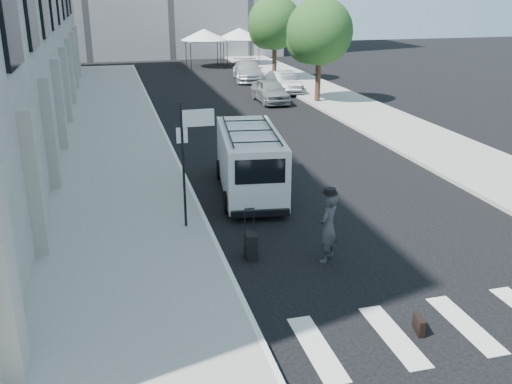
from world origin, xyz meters
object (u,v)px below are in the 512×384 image
suitcase (251,246)px  cargo_van (249,160)px  parked_car_a (270,91)px  businessman (328,227)px  briefcase (419,325)px  parked_car_b (284,82)px  parked_car_c (248,71)px

suitcase → cargo_van: (1.17, 4.84, 0.76)m
cargo_van → parked_car_a: (5.09, 15.14, -0.41)m
businessman → briefcase: (0.60, -3.43, -0.73)m
parked_car_b → parked_car_c: bearing=100.1°
suitcase → parked_car_b: 24.35m
cargo_van → parked_car_b: cargo_van is taller
parked_car_c → parked_car_a: bearing=-87.2°
briefcase → cargo_van: cargo_van is taller
businessman → cargo_van: bearing=-127.1°
briefcase → parked_car_c: bearing=94.2°
businessman → suitcase: businessman is taller
businessman → briefcase: bearing=56.2°
businessman → parked_car_a: businessman is taller
briefcase → businessman: bearing=112.1°
parked_car_c → businessman: bearing=-92.2°
businessman → cargo_van: size_ratio=0.32×
businessman → briefcase: businessman is taller
briefcase → suitcase: suitcase is taller
parked_car_b → cargo_van: bearing=-110.9°
suitcase → parked_car_c: (7.04, 28.63, 0.38)m
suitcase → parked_car_c: bearing=80.8°
cargo_van → parked_car_b: 19.41m
briefcase → suitcase: bearing=132.7°
cargo_van → parked_car_a: size_ratio=1.42×
briefcase → suitcase: (-2.39, 4.07, 0.17)m
suitcase → cargo_van: 5.03m
businessman → suitcase: size_ratio=1.42×
suitcase → parked_car_b: parked_car_b is taller
cargo_van → parked_car_c: 24.51m
parked_car_a → businessman: bearing=-102.2°
parked_car_c → cargo_van: bearing=-95.9°
cargo_van → parked_car_a: 15.97m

